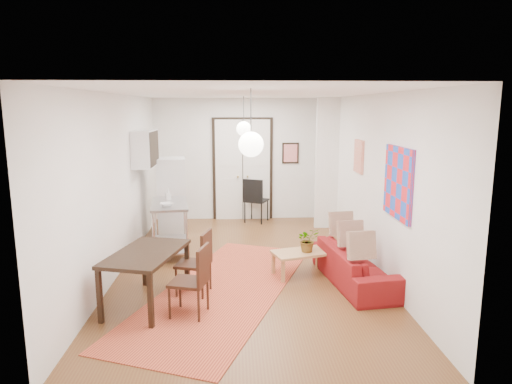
{
  "coord_description": "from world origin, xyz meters",
  "views": [
    {
      "loc": [
        -0.2,
        -7.4,
        2.68
      ],
      "look_at": [
        0.17,
        0.29,
        1.25
      ],
      "focal_mm": 32.0,
      "sensor_mm": 36.0,
      "label": 1
    }
  ],
  "objects_px": {
    "dining_chair_near": "(194,256)",
    "kitchen_counter": "(170,220)",
    "fridge": "(172,198)",
    "dining_table": "(146,258)",
    "sofa": "(356,265)",
    "coffee_table": "(301,255)",
    "dining_chair_far": "(189,273)",
    "black_side_chair": "(256,195)"
  },
  "relations": [
    {
      "from": "dining_chair_near",
      "to": "kitchen_counter",
      "type": "bearing_deg",
      "value": -146.91
    },
    {
      "from": "fridge",
      "to": "dining_table",
      "type": "height_order",
      "value": "fridge"
    },
    {
      "from": "sofa",
      "to": "coffee_table",
      "type": "height_order",
      "value": "sofa"
    },
    {
      "from": "dining_chair_near",
      "to": "dining_chair_far",
      "type": "xyz_separation_m",
      "value": [
        0.0,
        -0.7,
        0.0
      ]
    },
    {
      "from": "fridge",
      "to": "black_side_chair",
      "type": "height_order",
      "value": "fridge"
    },
    {
      "from": "kitchen_counter",
      "to": "dining_table",
      "type": "xyz_separation_m",
      "value": [
        -0.02,
        -2.18,
        0.03
      ]
    },
    {
      "from": "sofa",
      "to": "dining_table",
      "type": "distance_m",
      "value": 3.16
    },
    {
      "from": "coffee_table",
      "to": "black_side_chair",
      "type": "bearing_deg",
      "value": 98.53
    },
    {
      "from": "coffee_table",
      "to": "dining_chair_near",
      "type": "xyz_separation_m",
      "value": [
        -1.67,
        -0.56,
        0.2
      ]
    },
    {
      "from": "fridge",
      "to": "black_side_chair",
      "type": "bearing_deg",
      "value": 26.36
    },
    {
      "from": "fridge",
      "to": "kitchen_counter",
      "type": "bearing_deg",
      "value": -91.98
    },
    {
      "from": "dining_table",
      "to": "dining_chair_near",
      "type": "height_order",
      "value": "dining_chair_near"
    },
    {
      "from": "fridge",
      "to": "dining_chair_far",
      "type": "height_order",
      "value": "fridge"
    },
    {
      "from": "fridge",
      "to": "dining_chair_near",
      "type": "bearing_deg",
      "value": -84.44
    },
    {
      "from": "fridge",
      "to": "dining_table",
      "type": "bearing_deg",
      "value": -95.96
    },
    {
      "from": "kitchen_counter",
      "to": "dining_chair_near",
      "type": "bearing_deg",
      "value": -79.51
    },
    {
      "from": "dining_chair_near",
      "to": "coffee_table",
      "type": "bearing_deg",
      "value": 123.07
    },
    {
      "from": "fridge",
      "to": "dining_chair_near",
      "type": "height_order",
      "value": "fridge"
    },
    {
      "from": "kitchen_counter",
      "to": "dining_table",
      "type": "height_order",
      "value": "kitchen_counter"
    },
    {
      "from": "dining_table",
      "to": "coffee_table",
      "type": "bearing_deg",
      "value": 23.81
    },
    {
      "from": "dining_chair_far",
      "to": "black_side_chair",
      "type": "relative_size",
      "value": 0.9
    },
    {
      "from": "dining_table",
      "to": "black_side_chair",
      "type": "xyz_separation_m",
      "value": [
        1.72,
        4.67,
        -0.06
      ]
    },
    {
      "from": "fridge",
      "to": "black_side_chair",
      "type": "relative_size",
      "value": 1.58
    },
    {
      "from": "dining_table",
      "to": "dining_chair_near",
      "type": "relative_size",
      "value": 1.62
    },
    {
      "from": "dining_chair_far",
      "to": "coffee_table",
      "type": "bearing_deg",
      "value": 141.59
    },
    {
      "from": "sofa",
      "to": "dining_chair_far",
      "type": "distance_m",
      "value": 2.64
    },
    {
      "from": "fridge",
      "to": "coffee_table",
      "type": "bearing_deg",
      "value": -53.39
    },
    {
      "from": "dining_chair_far",
      "to": "fridge",
      "type": "bearing_deg",
      "value": -154.56
    },
    {
      "from": "dining_chair_near",
      "to": "dining_chair_far",
      "type": "distance_m",
      "value": 0.7
    },
    {
      "from": "dining_table",
      "to": "black_side_chair",
      "type": "distance_m",
      "value": 4.98
    },
    {
      "from": "coffee_table",
      "to": "dining_chair_near",
      "type": "bearing_deg",
      "value": -161.53
    },
    {
      "from": "coffee_table",
      "to": "dining_chair_near",
      "type": "height_order",
      "value": "dining_chair_near"
    },
    {
      "from": "sofa",
      "to": "kitchen_counter",
      "type": "bearing_deg",
      "value": 55.39
    },
    {
      "from": "kitchen_counter",
      "to": "dining_chair_near",
      "type": "xyz_separation_m",
      "value": [
        0.58,
        -1.73,
        -0.1
      ]
    },
    {
      "from": "sofa",
      "to": "dining_table",
      "type": "relative_size",
      "value": 1.28
    },
    {
      "from": "sofa",
      "to": "fridge",
      "type": "height_order",
      "value": "fridge"
    },
    {
      "from": "coffee_table",
      "to": "kitchen_counter",
      "type": "xyz_separation_m",
      "value": [
        -2.25,
        1.18,
        0.3
      ]
    },
    {
      "from": "dining_chair_far",
      "to": "black_side_chair",
      "type": "xyz_separation_m",
      "value": [
        1.12,
        4.93,
        0.07
      ]
    },
    {
      "from": "coffee_table",
      "to": "black_side_chair",
      "type": "xyz_separation_m",
      "value": [
        -0.55,
        3.67,
        0.27
      ]
    },
    {
      "from": "fridge",
      "to": "dining_chair_near",
      "type": "distance_m",
      "value": 3.09
    },
    {
      "from": "coffee_table",
      "to": "dining_table",
      "type": "relative_size",
      "value": 0.66
    },
    {
      "from": "coffee_table",
      "to": "dining_chair_far",
      "type": "relative_size",
      "value": 1.07
    }
  ]
}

